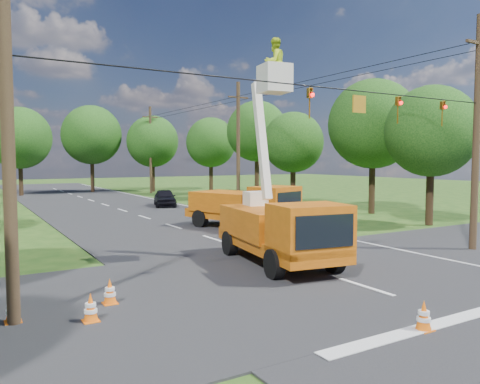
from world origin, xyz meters
TOP-DOWN VIEW (x-y plane):
  - ground at (0.00, 20.00)m, footprint 140.00×140.00m
  - road_main at (0.00, 20.00)m, footprint 12.00×100.00m
  - road_cross at (0.00, 2.00)m, footprint 56.00×10.00m
  - stop_bar at (0.00, -3.20)m, footprint 9.00×0.45m
  - edge_line at (5.60, 20.00)m, footprint 0.12×90.00m
  - bucket_truck at (-0.36, 3.98)m, footprint 3.42×6.84m
  - second_truck at (3.14, 12.24)m, footprint 4.43×7.05m
  - ground_worker at (-1.05, 2.80)m, footprint 0.74×0.64m
  - distant_car at (4.10, 26.63)m, footprint 2.89×4.53m
  - traffic_cone_0 at (-1.53, -3.26)m, footprint 0.38×0.38m
  - traffic_cone_2 at (2.15, 7.75)m, footprint 0.38×0.38m
  - traffic_cone_3 at (3.54, 11.95)m, footprint 0.38×0.38m
  - traffic_cone_4 at (-7.13, 2.36)m, footprint 0.38×0.38m
  - traffic_cone_5 at (-7.90, 1.22)m, footprint 0.38×0.38m
  - traffic_cone_6 at (-9.52, 2.11)m, footprint 0.38×0.38m
  - traffic_cone_7 at (3.26, 17.00)m, footprint 0.38×0.38m
  - pole_right_near at (8.50, 2.00)m, footprint 1.80×0.30m
  - pole_right_mid at (8.50, 22.00)m, footprint 1.80×0.30m
  - pole_right_far at (8.50, 42.00)m, footprint 1.80×0.30m
  - pole_left at (-9.50, 2.00)m, footprint 0.30×0.30m
  - signal_span at (2.23, 1.99)m, footprint 18.00×0.29m
  - tree_right_a at (13.50, 8.00)m, footprint 5.40×5.40m
  - tree_right_b at (15.00, 14.00)m, footprint 6.40×6.40m
  - tree_right_c at (13.20, 21.00)m, footprint 5.00×5.00m
  - tree_right_d at (14.80, 29.00)m, footprint 6.00×6.00m
  - tree_right_e at (13.80, 37.00)m, footprint 5.60×5.60m
  - tree_far_a at (-5.00, 45.00)m, footprint 6.60×6.60m
  - tree_far_b at (3.00, 47.00)m, footprint 7.00×7.00m
  - tree_far_c at (9.50, 44.00)m, footprint 6.20×6.20m

SIDE VIEW (x-z plane):
  - ground at x=0.00m, z-range 0.00..0.00m
  - road_main at x=0.00m, z-range -0.03..0.03m
  - road_cross at x=0.00m, z-range -0.04..0.04m
  - stop_bar at x=0.00m, z-range -0.01..0.01m
  - edge_line at x=5.60m, z-range -0.01..0.01m
  - traffic_cone_0 at x=-1.53m, z-range 0.00..0.71m
  - traffic_cone_2 at x=2.15m, z-range 0.00..0.71m
  - traffic_cone_3 at x=3.54m, z-range 0.00..0.71m
  - traffic_cone_4 at x=-7.13m, z-range 0.00..0.71m
  - traffic_cone_5 at x=-7.90m, z-range 0.00..0.71m
  - traffic_cone_6 at x=-9.52m, z-range 0.00..0.71m
  - traffic_cone_7 at x=3.26m, z-range 0.00..0.71m
  - distant_car at x=4.10m, z-range 0.00..1.43m
  - ground_worker at x=-1.05m, z-range 0.00..1.70m
  - second_truck at x=3.14m, z-range 0.05..2.53m
  - bucket_truck at x=-0.36m, z-range -2.43..6.01m
  - pole_left at x=-9.50m, z-range 0.00..9.00m
  - pole_right_near at x=8.50m, z-range 0.11..10.11m
  - pole_right_mid at x=8.50m, z-range 0.11..10.11m
  - pole_right_far at x=8.50m, z-range 0.11..10.11m
  - tree_right_c at x=13.20m, z-range 1.40..9.23m
  - tree_right_a at x=13.50m, z-range 1.42..9.70m
  - tree_right_e at x=13.80m, z-range 1.50..10.12m
  - signal_span at x=2.23m, z-range 5.34..6.41m
  - tree_far_c at x=9.50m, z-range 1.47..10.65m
  - tree_far_a at x=-5.00m, z-range 1.44..10.94m
  - tree_right_b at x=15.00m, z-range 1.61..11.26m
  - tree_right_d at x=14.80m, z-range 1.83..11.53m
  - tree_far_b at x=3.00m, z-range 1.65..11.97m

